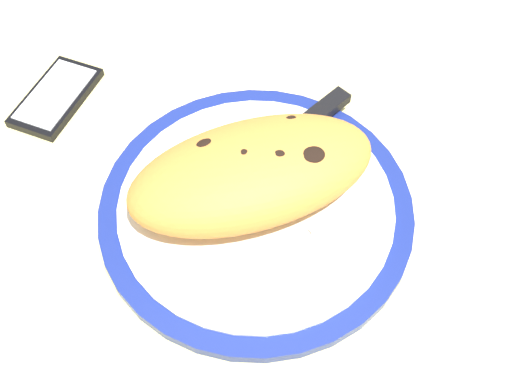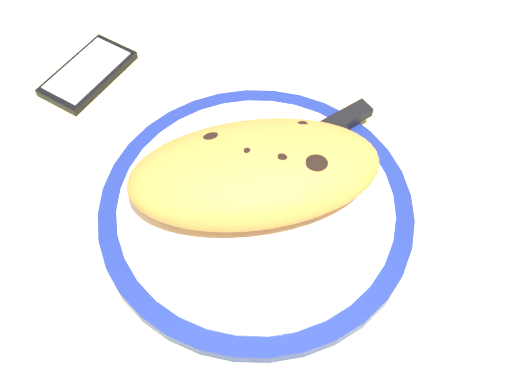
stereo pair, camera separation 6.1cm
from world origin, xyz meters
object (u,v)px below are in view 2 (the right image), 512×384
object	(u,v)px
fork	(280,255)
knife	(311,138)
smartphone	(88,73)
plate	(256,207)
calzone	(255,173)

from	to	relation	value
fork	knife	bearing A→B (deg)	48.72
knife	smartphone	distance (cm)	28.93
plate	knife	size ratio (longest dim) A/B	1.39
fork	smartphone	bearing A→B (deg)	104.97
calzone	smartphone	size ratio (longest dim) A/B	2.13
plate	fork	world-z (taller)	fork
plate	knife	bearing A→B (deg)	26.78
plate	fork	distance (cm)	6.57
plate	calzone	world-z (taller)	calzone
calzone	smartphone	distance (cm)	27.64
calzone	fork	distance (cm)	8.48
smartphone	calzone	bearing A→B (deg)	-68.36
fork	knife	xyz separation A→B (cm)	(9.67, 11.01, 0.29)
plate	fork	xyz separation A→B (cm)	(-0.65, -6.46, 1.03)
calzone	fork	world-z (taller)	calzone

